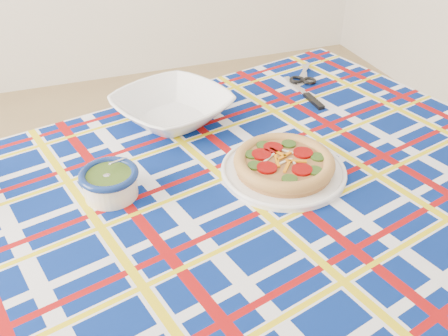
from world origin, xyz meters
name	(u,v)px	position (x,y,z in m)	size (l,w,h in m)	color
floor	(159,287)	(0.00, 0.00, 0.00)	(4.00, 4.00, 0.00)	#94784C
dining_table	(208,228)	(0.04, -0.50, 0.70)	(1.86, 1.41, 0.78)	brown
tablecloth	(208,219)	(0.04, -0.50, 0.73)	(1.69, 1.07, 0.11)	navy
main_focaccia_plate	(284,163)	(0.25, -0.46, 0.81)	(0.31, 0.31, 0.06)	#A26B39
pesto_bowl	(110,181)	(-0.15, -0.40, 0.82)	(0.13, 0.13, 0.08)	#273E11
serving_bowl	(172,108)	(0.07, -0.12, 0.82)	(0.30, 0.30, 0.07)	white
table_knife	(297,86)	(0.49, -0.05, 0.79)	(0.25, 0.02, 0.01)	silver
kitchen_scissors	(305,71)	(0.57, 0.04, 0.79)	(0.19, 0.09, 0.02)	silver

